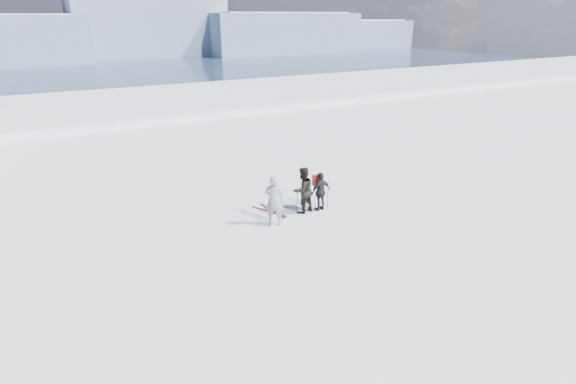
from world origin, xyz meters
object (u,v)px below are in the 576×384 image
object	(u,v)px
skier_dark	(303,190)
skier_pack	(321,192)
skis_loose	(271,211)
skier_grey	(274,200)

from	to	relation	value
skier_dark	skier_pack	bearing A→B (deg)	156.44
skier_pack	skis_loose	world-z (taller)	skier_pack
skier_pack	skier_grey	bearing A→B (deg)	0.01
skis_loose	skier_grey	bearing A→B (deg)	-110.03
skier_dark	skier_pack	distance (m)	0.75
skier_dark	skier_pack	world-z (taller)	skier_dark
skier_grey	skier_pack	world-z (taller)	skier_grey
skier_pack	skis_loose	distance (m)	2.10
skier_grey	skis_loose	distance (m)	1.49
skis_loose	skier_pack	bearing A→B (deg)	-24.72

